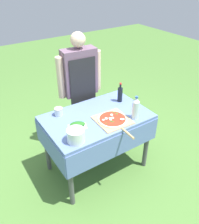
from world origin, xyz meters
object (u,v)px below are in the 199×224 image
Objects in this scene: prep_table at (97,125)px; water_bottle at (136,108)px; person_cook at (80,83)px; herb_container at (77,125)px; pizza_on_peel at (113,120)px; mixing_tub at (76,136)px; sauce_jar at (59,112)px; oil_bottle at (120,94)px.

prep_table is 4.33× the size of water_bottle.
prep_table is 0.64m from person_cook.
pizza_on_peel is at bearing -17.19° from herb_container.
water_bottle is 1.56× the size of mixing_tub.
mixing_tub is at bearing -168.70° from pizza_on_peel.
sauce_jar reaches higher than prep_table.
oil_bottle is 1.42× the size of mixing_tub.
person_cook is 0.87m from water_bottle.
person_cook reaches higher than prep_table.
herb_container reaches higher than prep_table.
herb_container is at bearing 165.22° from pizza_on_peel.
sauce_jar is (-0.76, 0.13, -0.06)m from oil_bottle.
water_bottle is (0.21, -0.84, -0.02)m from person_cook.
water_bottle is at bearing -37.72° from sauce_jar.
mixing_tub is (-0.12, -0.19, 0.04)m from herb_container.
herb_container is (-0.61, 0.20, -0.10)m from water_bottle.
oil_bottle reaches higher than prep_table.
pizza_on_peel is at bearing 159.15° from water_bottle.
oil_bottle is 0.77m from sauce_jar.
prep_table is 12.34× the size of sauce_jar.
mixing_tub is (-0.50, -0.08, 0.05)m from pizza_on_peel.
mixing_tub reaches higher than prep_table.
person_cook reaches higher than mixing_tub.
herb_container is at bearing 63.19° from person_cook.
water_bottle is at bearing -18.44° from pizza_on_peel.
person_cook is at bearing 34.85° from sauce_jar.
pizza_on_peel is 0.27m from water_bottle.
oil_bottle reaches higher than pizza_on_peel.
prep_table is 0.49m from water_bottle.
prep_table is at bearing 140.79° from water_bottle.
person_cook is at bearing 78.26° from prep_table.
oil_bottle is at bearing 14.77° from herb_container.
water_bottle is 0.85m from sauce_jar.
mixing_tub is 1.82× the size of sauce_jar.
water_bottle is at bearing -18.61° from herb_container.
pizza_on_peel is at bearing 8.89° from mixing_tub.
oil_bottle is (0.42, 0.12, 0.22)m from prep_table.
oil_bottle is at bearing 24.75° from mixing_tub.
oil_bottle is (0.30, -0.45, -0.05)m from person_cook.
sauce_jar is (-0.06, 0.31, 0.01)m from herb_container.
person_cook reaches higher than sauce_jar.
person_cook is 0.76m from pizza_on_peel.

